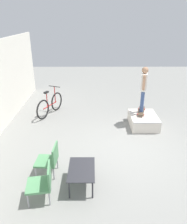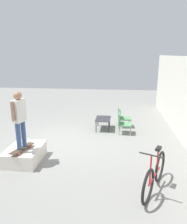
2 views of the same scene
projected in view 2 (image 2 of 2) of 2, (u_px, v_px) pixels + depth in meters
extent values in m
plane|color=gray|center=(65.00, 141.00, 7.96)|extent=(24.00, 24.00, 0.00)
cube|color=silver|center=(25.00, 154.00, 6.44)|extent=(1.22, 0.96, 0.42)
cylinder|color=#B7B7BC|center=(32.00, 140.00, 6.98)|extent=(0.05, 0.96, 0.05)
cube|color=#473828|center=(22.00, 148.00, 6.16)|extent=(0.89, 0.42, 0.02)
cylinder|color=red|center=(19.00, 154.00, 5.88)|extent=(0.06, 0.04, 0.05)
cylinder|color=red|center=(12.00, 153.00, 5.97)|extent=(0.06, 0.04, 0.05)
cylinder|color=red|center=(32.00, 146.00, 6.37)|extent=(0.06, 0.04, 0.05)
cylinder|color=red|center=(25.00, 145.00, 6.45)|extent=(0.06, 0.04, 0.05)
cylinder|color=#384C7A|center=(24.00, 134.00, 6.15)|extent=(0.13, 0.13, 0.77)
cylinder|color=#384C7A|center=(18.00, 136.00, 5.95)|extent=(0.13, 0.13, 0.77)
cube|color=silver|center=(19.00, 111.00, 5.87)|extent=(0.42, 0.28, 0.61)
cylinder|color=#A87A5B|center=(24.00, 107.00, 6.08)|extent=(0.09, 0.09, 0.52)
cylinder|color=#A87A5B|center=(13.00, 111.00, 5.65)|extent=(0.09, 0.09, 0.52)
sphere|color=#A87A5B|center=(17.00, 96.00, 5.77)|extent=(0.23, 0.23, 0.23)
cube|color=#2D2D33|center=(103.00, 119.00, 9.11)|extent=(0.92, 0.61, 0.02)
cylinder|color=#2D2D33|center=(98.00, 121.00, 9.59)|extent=(0.04, 0.04, 0.45)
cylinder|color=#2D2D33|center=(96.00, 127.00, 8.81)|extent=(0.04, 0.04, 0.45)
cylinder|color=#2D2D33|center=(110.00, 121.00, 9.54)|extent=(0.04, 0.04, 0.45)
cylinder|color=#2D2D33|center=(109.00, 127.00, 8.75)|extent=(0.04, 0.04, 0.45)
cylinder|color=#99999E|center=(130.00, 124.00, 9.28)|extent=(0.03, 0.03, 0.35)
cylinder|color=#99999E|center=(128.00, 121.00, 9.71)|extent=(0.03, 0.03, 0.35)
cylinder|color=#99999E|center=(120.00, 124.00, 9.27)|extent=(0.03, 0.03, 0.35)
cylinder|color=#99999E|center=(119.00, 121.00, 9.70)|extent=(0.03, 0.03, 0.35)
cube|color=#569360|center=(125.00, 118.00, 9.44)|extent=(0.59, 0.59, 0.05)
cube|color=#569360|center=(119.00, 113.00, 9.37)|extent=(0.52, 0.11, 0.43)
cylinder|color=#99999E|center=(130.00, 131.00, 8.44)|extent=(0.03, 0.03, 0.35)
cylinder|color=#99999E|center=(130.00, 128.00, 8.86)|extent=(0.03, 0.03, 0.35)
cylinder|color=#99999E|center=(119.00, 131.00, 8.51)|extent=(0.03, 0.03, 0.35)
cylinder|color=#99999E|center=(120.00, 127.00, 8.93)|extent=(0.03, 0.03, 0.35)
cube|color=#569360|center=(125.00, 124.00, 8.63)|extent=(0.55, 0.55, 0.05)
cube|color=#569360|center=(119.00, 118.00, 8.61)|extent=(0.52, 0.07, 0.43)
torus|color=black|center=(148.00, 187.00, 4.57)|extent=(0.74, 0.37, 0.78)
torus|color=black|center=(160.00, 167.00, 5.39)|extent=(0.74, 0.37, 0.78)
cylinder|color=#AD2323|center=(154.00, 176.00, 4.98)|extent=(0.83, 0.40, 0.04)
cylinder|color=#AD2323|center=(157.00, 161.00, 5.06)|extent=(0.04, 0.04, 0.58)
cube|color=black|center=(158.00, 149.00, 4.97)|extent=(0.24, 0.18, 0.06)
cylinder|color=#AD2323|center=(150.00, 170.00, 4.57)|extent=(0.04, 0.04, 0.68)
cylinder|color=black|center=(152.00, 155.00, 4.48)|extent=(0.24, 0.49, 0.03)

